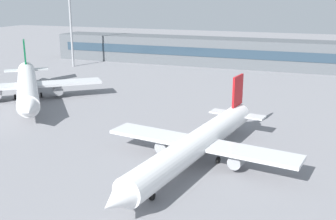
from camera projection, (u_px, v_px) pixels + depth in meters
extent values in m
plane|color=gray|center=(184.00, 128.00, 72.28)|extent=(400.00, 400.00, 0.00)
cube|color=#4C5156|center=(250.00, 53.00, 132.04)|extent=(137.08, 12.00, 9.00)
cube|color=#263847|center=(246.00, 54.00, 126.46)|extent=(130.23, 0.16, 2.80)
cylinder|color=white|center=(197.00, 144.00, 55.90)|extent=(8.89, 33.78, 3.55)
cone|color=white|center=(117.00, 200.00, 40.49)|extent=(3.96, 4.40, 3.37)
cone|color=white|center=(242.00, 112.00, 71.16)|extent=(3.02, 3.90, 2.49)
cube|color=red|center=(238.00, 91.00, 67.61)|extent=(0.99, 4.11, 5.14)
cube|color=silver|center=(237.00, 114.00, 68.98)|extent=(9.65, 4.08, 0.22)
cube|color=silver|center=(200.00, 143.00, 56.76)|extent=(28.40, 8.92, 0.47)
cylinder|color=gray|center=(165.00, 145.00, 59.79)|extent=(2.32, 3.25, 1.87)
cylinder|color=gray|center=(238.00, 160.00, 54.45)|extent=(2.32, 3.25, 1.87)
cylinder|color=black|center=(152.00, 196.00, 46.76)|extent=(0.52, 0.98, 0.93)
cylinder|color=black|center=(187.00, 154.00, 59.33)|extent=(0.52, 0.98, 0.93)
cylinder|color=black|center=(218.00, 160.00, 57.02)|extent=(0.52, 0.98, 0.93)
cylinder|color=silver|center=(27.00, 85.00, 90.12)|extent=(28.17, 33.00, 4.15)
cone|color=silver|center=(28.00, 110.00, 70.54)|extent=(5.94, 6.03, 3.94)
cone|color=silver|center=(26.00, 69.00, 109.51)|extent=(4.88, 5.05, 2.90)
cube|color=#0C5933|center=(25.00, 52.00, 105.12)|extent=(3.36, 3.96, 6.01)
cube|color=silver|center=(26.00, 70.00, 106.75)|extent=(10.38, 9.30, 0.26)
cube|color=silver|center=(27.00, 85.00, 91.20)|extent=(28.63, 24.85, 0.55)
cylinder|color=gray|center=(58.00, 90.00, 93.67)|extent=(3.91, 4.09, 2.18)
cylinder|color=black|center=(29.00, 115.00, 78.44)|extent=(1.03, 1.12, 1.09)
cylinder|color=black|center=(15.00, 97.00, 92.05)|extent=(1.03, 1.12, 1.09)
cylinder|color=black|center=(41.00, 95.00, 93.83)|extent=(1.03, 1.12, 1.09)
cylinder|color=gray|center=(71.00, 23.00, 130.69)|extent=(0.70, 0.70, 28.19)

